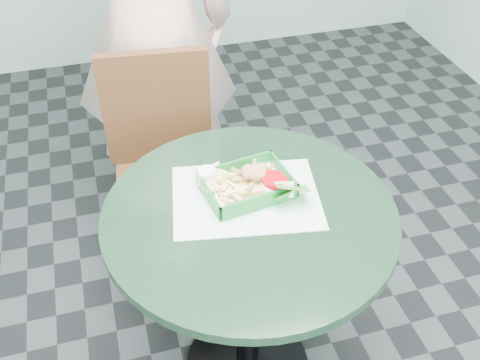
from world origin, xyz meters
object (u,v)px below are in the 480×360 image
object	(u,v)px
food_basket	(247,193)
sauce_ramekin	(209,175)
cafe_table	(249,257)
dining_chair	(165,159)
crab_sandwich	(255,181)

from	to	relation	value
food_basket	sauce_ramekin	world-z (taller)	sauce_ramekin
cafe_table	sauce_ramekin	bearing A→B (deg)	118.23
dining_chair	crab_sandwich	world-z (taller)	dining_chair
food_basket	cafe_table	bearing A→B (deg)	-101.10
crab_sandwich	sauce_ramekin	xyz separation A→B (m)	(-0.12, 0.06, -0.00)
cafe_table	crab_sandwich	world-z (taller)	crab_sandwich
dining_chair	food_basket	distance (m)	0.60
cafe_table	sauce_ramekin	xyz separation A→B (m)	(-0.08, 0.15, 0.22)
dining_chair	sauce_ramekin	xyz separation A→B (m)	(0.07, -0.46, 0.27)
crab_sandwich	cafe_table	bearing A→B (deg)	-116.65
cafe_table	dining_chair	world-z (taller)	dining_chair
dining_chair	food_basket	bearing A→B (deg)	-66.22
dining_chair	crab_sandwich	size ratio (longest dim) A/B	8.04
crab_sandwich	dining_chair	bearing A→B (deg)	110.31
food_basket	crab_sandwich	bearing A→B (deg)	11.40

